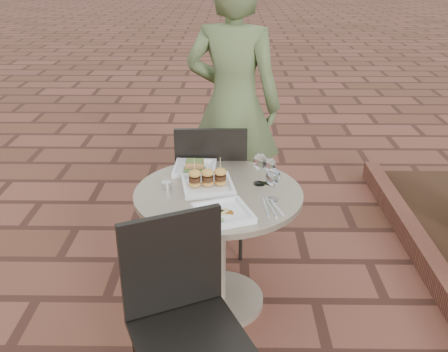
{
  "coord_description": "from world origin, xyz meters",
  "views": [
    {
      "loc": [
        0.32,
        -2.4,
        1.9
      ],
      "look_at": [
        0.29,
        -0.01,
        0.82
      ],
      "focal_mm": 40.0,
      "sensor_mm": 36.0,
      "label": 1
    }
  ],
  "objects_px": {
    "plate_salmon": "(195,168)",
    "plate_tuna": "(223,213)",
    "cafe_table": "(219,231)",
    "plate_sliders": "(208,182)",
    "chair_far": "(212,180)",
    "chair_near": "(182,306)",
    "diner": "(233,106)"
  },
  "relations": [
    {
      "from": "plate_salmon",
      "to": "chair_far",
      "type": "bearing_deg",
      "value": 72.11
    },
    {
      "from": "cafe_table",
      "to": "chair_far",
      "type": "relative_size",
      "value": 0.97
    },
    {
      "from": "plate_salmon",
      "to": "plate_sliders",
      "type": "distance_m",
      "value": 0.25
    },
    {
      "from": "plate_sliders",
      "to": "cafe_table",
      "type": "bearing_deg",
      "value": -34.32
    },
    {
      "from": "diner",
      "to": "plate_tuna",
      "type": "relative_size",
      "value": 5.65
    },
    {
      "from": "plate_salmon",
      "to": "plate_tuna",
      "type": "relative_size",
      "value": 0.76
    },
    {
      "from": "plate_sliders",
      "to": "plate_tuna",
      "type": "xyz_separation_m",
      "value": [
        0.09,
        -0.31,
        -0.02
      ]
    },
    {
      "from": "cafe_table",
      "to": "plate_tuna",
      "type": "bearing_deg",
      "value": -83.92
    },
    {
      "from": "cafe_table",
      "to": "diner",
      "type": "distance_m",
      "value": 1.07
    },
    {
      "from": "plate_salmon",
      "to": "plate_tuna",
      "type": "height_order",
      "value": "plate_salmon"
    },
    {
      "from": "chair_near",
      "to": "plate_salmon",
      "type": "distance_m",
      "value": 1.01
    },
    {
      "from": "cafe_table",
      "to": "plate_sliders",
      "type": "height_order",
      "value": "plate_sliders"
    },
    {
      "from": "chair_far",
      "to": "chair_near",
      "type": "height_order",
      "value": "same"
    },
    {
      "from": "chair_near",
      "to": "plate_tuna",
      "type": "relative_size",
      "value": 2.86
    },
    {
      "from": "cafe_table",
      "to": "chair_near",
      "type": "distance_m",
      "value": 0.73
    },
    {
      "from": "plate_salmon",
      "to": "cafe_table",
      "type": "bearing_deg",
      "value": -62.13
    },
    {
      "from": "cafe_table",
      "to": "plate_tuna",
      "type": "xyz_separation_m",
      "value": [
        0.03,
        -0.27,
        0.26
      ]
    },
    {
      "from": "chair_near",
      "to": "plate_tuna",
      "type": "distance_m",
      "value": 0.52
    },
    {
      "from": "chair_far",
      "to": "plate_tuna",
      "type": "bearing_deg",
      "value": 95.52
    },
    {
      "from": "chair_near",
      "to": "plate_tuna",
      "type": "xyz_separation_m",
      "value": [
        0.17,
        0.45,
        0.2
      ]
    },
    {
      "from": "chair_far",
      "to": "diner",
      "type": "xyz_separation_m",
      "value": [
        0.14,
        0.43,
        0.37
      ]
    },
    {
      "from": "chair_far",
      "to": "chair_near",
      "type": "xyz_separation_m",
      "value": [
        -0.08,
        -1.26,
        0.0
      ]
    },
    {
      "from": "plate_sliders",
      "to": "plate_tuna",
      "type": "relative_size",
      "value": 0.95
    },
    {
      "from": "cafe_table",
      "to": "plate_sliders",
      "type": "distance_m",
      "value": 0.29
    },
    {
      "from": "chair_far",
      "to": "diner",
      "type": "bearing_deg",
      "value": -108.34
    },
    {
      "from": "cafe_table",
      "to": "plate_sliders",
      "type": "relative_size",
      "value": 2.92
    },
    {
      "from": "diner",
      "to": "chair_far",
      "type": "bearing_deg",
      "value": 85.56
    },
    {
      "from": "chair_far",
      "to": "chair_near",
      "type": "relative_size",
      "value": 1.0
    },
    {
      "from": "cafe_table",
      "to": "plate_tuna",
      "type": "distance_m",
      "value": 0.38
    },
    {
      "from": "diner",
      "to": "plate_tuna",
      "type": "xyz_separation_m",
      "value": [
        -0.05,
        -1.24,
        -0.17
      ]
    },
    {
      "from": "plate_salmon",
      "to": "plate_sliders",
      "type": "height_order",
      "value": "plate_sliders"
    },
    {
      "from": "chair_near",
      "to": "plate_salmon",
      "type": "xyz_separation_m",
      "value": [
        -0.01,
        0.99,
        0.2
      ]
    }
  ]
}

